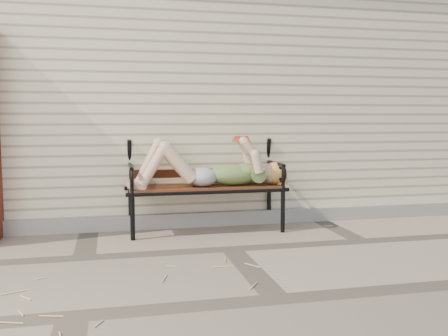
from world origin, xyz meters
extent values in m
plane|color=gray|center=(0.00, 0.00, 0.00)|extent=(80.00, 80.00, 0.00)
cube|color=beige|center=(0.00, 3.00, 1.50)|extent=(8.00, 4.00, 3.00)
cube|color=#9B968C|center=(0.00, 0.97, 0.07)|extent=(8.00, 0.10, 0.15)
cylinder|color=black|center=(-0.83, 0.52, 0.23)|extent=(0.04, 0.04, 0.45)
cylinder|color=black|center=(-0.83, 0.97, 0.23)|extent=(0.04, 0.04, 0.45)
cylinder|color=black|center=(0.65, 0.52, 0.23)|extent=(0.04, 0.04, 0.45)
cylinder|color=black|center=(0.65, 0.97, 0.23)|extent=(0.04, 0.04, 0.45)
cube|color=#562316|center=(-0.09, 0.74, 0.45)|extent=(1.53, 0.49, 0.03)
cylinder|color=black|center=(-0.09, 0.52, 0.43)|extent=(1.61, 0.04, 0.04)
cylinder|color=black|center=(-0.09, 0.97, 0.43)|extent=(1.61, 0.04, 0.04)
torus|color=black|center=(-0.09, 1.08, 0.95)|extent=(0.28, 0.04, 0.28)
ellipsoid|color=#0A434A|center=(0.19, 0.71, 0.57)|extent=(0.54, 0.31, 0.21)
ellipsoid|color=#0A434A|center=(0.31, 0.71, 0.61)|extent=(0.26, 0.30, 0.16)
ellipsoid|color=#B6B5BB|center=(-0.13, 0.71, 0.56)|extent=(0.30, 0.34, 0.19)
sphere|color=#DAB293|center=(0.58, 0.71, 0.57)|extent=(0.22, 0.22, 0.22)
ellipsoid|color=#EEAD59|center=(0.63, 0.71, 0.58)|extent=(0.25, 0.25, 0.23)
cube|color=#B83015|center=(0.27, 0.71, 0.95)|extent=(0.14, 0.02, 0.02)
cube|color=#EDE5CE|center=(0.27, 0.67, 0.93)|extent=(0.14, 0.09, 0.05)
cube|color=#EDE5CE|center=(0.27, 0.75, 0.93)|extent=(0.14, 0.09, 0.05)
cube|color=#B83015|center=(0.27, 0.67, 0.93)|extent=(0.15, 0.09, 0.05)
cube|color=#B83015|center=(0.27, 0.76, 0.93)|extent=(0.15, 0.09, 0.05)
cylinder|color=#DBB46B|center=(-0.99, 0.07, 0.01)|extent=(0.09, 0.13, 0.01)
cylinder|color=#DBB46B|center=(-0.21, -0.53, 0.01)|extent=(0.11, 0.04, 0.01)
cylinder|color=#DBB46B|center=(-0.69, -0.63, 0.01)|extent=(0.12, 0.02, 0.01)
cylinder|color=#DBB46B|center=(-0.50, -0.37, 0.01)|extent=(0.05, 0.14, 0.01)
cylinder|color=#DBB46B|center=(-0.35, -0.69, 0.01)|extent=(0.09, 0.06, 0.01)
cylinder|color=#DBB46B|center=(-0.61, -1.44, 0.01)|extent=(0.13, 0.04, 0.01)
cylinder|color=#DBB46B|center=(-0.13, -0.43, 0.01)|extent=(0.09, 0.09, 0.01)
cylinder|color=#DBB46B|center=(-0.61, -1.03, 0.01)|extent=(0.09, 0.03, 0.01)
cylinder|color=#DBB46B|center=(-0.50, -1.20, 0.01)|extent=(0.05, 0.16, 0.01)
cylinder|color=#DBB46B|center=(-0.92, -0.78, 0.01)|extent=(0.14, 0.05, 0.01)
cylinder|color=#DBB46B|center=(-1.48, -0.63, 0.01)|extent=(0.08, 0.14, 0.01)
cylinder|color=#DBB46B|center=(-1.09, -1.09, 0.01)|extent=(0.01, 0.15, 0.01)
cylinder|color=#DBB46B|center=(-1.34, -0.72, 0.01)|extent=(0.13, 0.02, 0.01)
cylinder|color=#DBB46B|center=(-0.95, -1.41, 0.01)|extent=(0.09, 0.03, 0.01)
cylinder|color=#DBB46B|center=(-1.62, -0.24, 0.01)|extent=(0.01, 0.09, 0.01)
cylinder|color=#DBB46B|center=(-0.08, -0.02, 0.01)|extent=(0.08, 0.10, 0.01)
cylinder|color=#DBB46B|center=(-1.41, -1.25, 0.01)|extent=(0.03, 0.10, 0.01)
cylinder|color=#DBB46B|center=(-1.08, -0.75, 0.01)|extent=(0.14, 0.12, 0.01)
camera|label=1|loc=(-1.01, -4.16, 1.14)|focal=40.00mm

